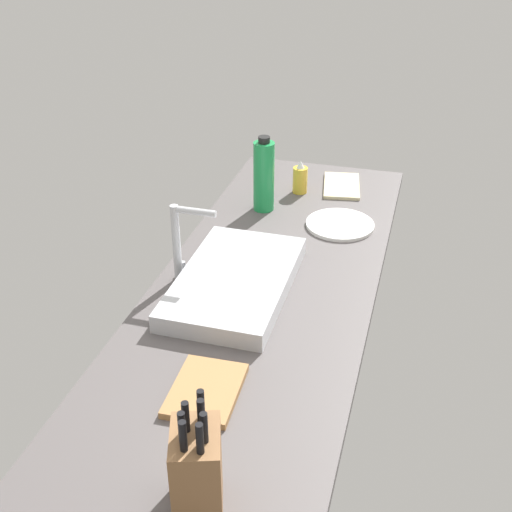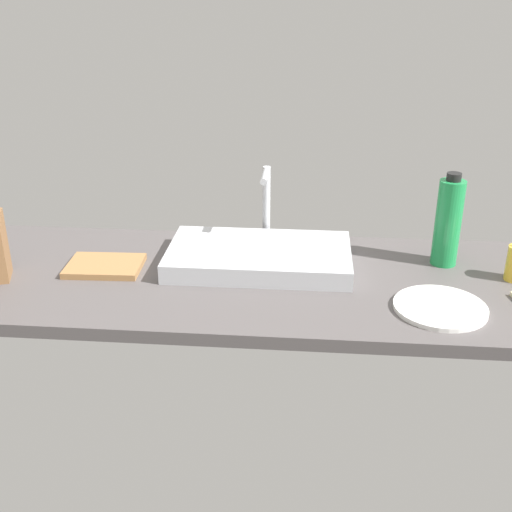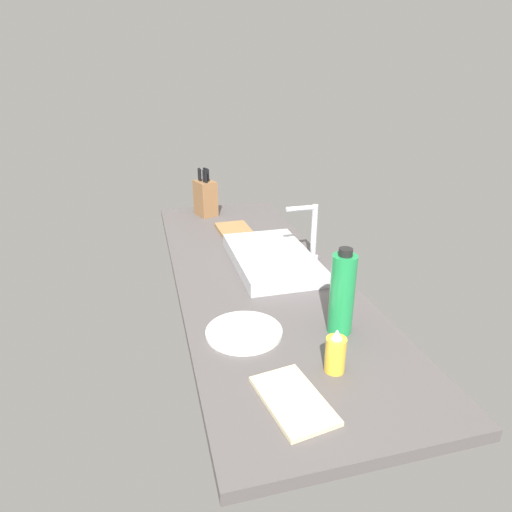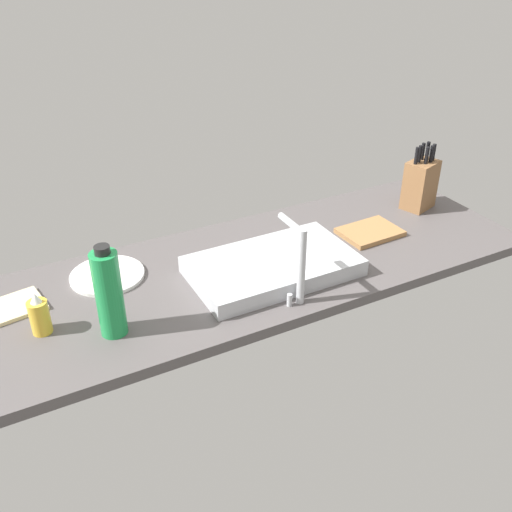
% 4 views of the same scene
% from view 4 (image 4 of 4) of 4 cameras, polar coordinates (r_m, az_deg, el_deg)
% --- Properties ---
extents(countertop_slab, '(1.92, 0.64, 0.04)m').
position_cam_4_polar(countertop_slab, '(1.91, -0.63, -1.39)').
color(countertop_slab, '#514C4C').
rests_on(countertop_slab, ground).
extents(sink_basin, '(0.53, 0.31, 0.05)m').
position_cam_4_polar(sink_basin, '(1.84, 1.67, -1.01)').
color(sink_basin, '#B7BABF').
rests_on(sink_basin, countertop_slab).
extents(faucet, '(0.06, 0.14, 0.24)m').
position_cam_4_polar(faucet, '(1.66, 4.22, -0.24)').
color(faucet, '#B7BABF').
rests_on(faucet, countertop_slab).
extents(knife_block, '(0.14, 0.12, 0.26)m').
position_cam_4_polar(knife_block, '(2.33, 15.96, 6.90)').
color(knife_block, brown).
rests_on(knife_block, countertop_slab).
extents(cutting_board, '(0.22, 0.16, 0.02)m').
position_cam_4_polar(cutting_board, '(2.12, 11.21, 2.34)').
color(cutting_board, '#9E7042').
rests_on(cutting_board, countertop_slab).
extents(soap_bottle, '(0.06, 0.06, 0.13)m').
position_cam_4_polar(soap_bottle, '(1.68, -20.65, -5.55)').
color(soap_bottle, gold).
rests_on(soap_bottle, countertop_slab).
extents(water_bottle, '(0.07, 0.07, 0.27)m').
position_cam_4_polar(water_bottle, '(1.58, -14.37, -3.60)').
color(water_bottle, '#1E8E47').
rests_on(water_bottle, countertop_slab).
extents(dinner_plate, '(0.23, 0.23, 0.01)m').
position_cam_4_polar(dinner_plate, '(1.90, -14.51, -1.86)').
color(dinner_plate, white).
rests_on(dinner_plate, countertop_slab).
extents(dish_towel, '(0.25, 0.17, 0.01)m').
position_cam_4_polar(dish_towel, '(1.83, -23.85, -5.00)').
color(dish_towel, beige).
rests_on(dish_towel, countertop_slab).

